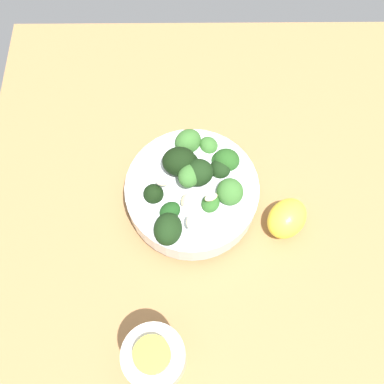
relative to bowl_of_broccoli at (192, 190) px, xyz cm
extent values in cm
cube|color=#996D42|center=(-2.46, -0.50, -6.39)|extent=(70.27, 70.27, 4.41)
cylinder|color=white|center=(0.07, 0.29, -3.47)|extent=(10.46, 10.46, 1.44)
cylinder|color=white|center=(0.07, 0.29, -0.58)|extent=(19.02, 19.02, 4.32)
cylinder|color=silver|center=(0.07, 0.29, 1.18)|extent=(15.74, 15.74, 0.80)
cylinder|color=#2F662B|center=(-3.95, -2.49, 0.29)|extent=(1.35, 1.42, 1.16)
ellipsoid|color=black|center=(-3.95, -2.49, 1.63)|extent=(4.42, 4.33, 3.00)
cylinder|color=#589D47|center=(5.46, 1.39, 0.20)|extent=(1.20, 1.20, 1.11)
ellipsoid|color=black|center=(5.46, 1.39, 1.63)|extent=(3.99, 4.22, 3.81)
cylinder|color=#3C7A32|center=(-2.36, -6.44, -0.13)|extent=(1.60, 1.39, 1.38)
ellipsoid|color=#386B2B|center=(-2.36, -6.44, 1.28)|extent=(4.48, 4.19, 3.34)
cylinder|color=#3C7A32|center=(-0.81, -1.22, 1.36)|extent=(2.22, 2.18, 1.59)
ellipsoid|color=black|center=(-0.81, -1.22, 3.10)|extent=(5.43, 5.07, 5.68)
cylinder|color=#3C7A32|center=(0.50, -3.65, 0.52)|extent=(1.30, 1.18, 1.58)
ellipsoid|color=black|center=(0.50, -3.65, 2.03)|extent=(3.71, 3.79, 2.27)
cylinder|color=#4A8F3C|center=(-2.76, 2.90, 0.30)|extent=(1.43, 1.36, 1.59)
ellipsoid|color=#2D6023|center=(-2.76, 2.90, 1.75)|extent=(4.05, 3.99, 2.97)
cylinder|color=#3C7A32|center=(1.79, -2.83, 1.27)|extent=(1.84, 1.73, 1.98)
ellipsoid|color=black|center=(1.79, -2.83, 3.32)|extent=(6.05, 5.55, 5.96)
cylinder|color=#2F662B|center=(0.60, -6.92, -0.13)|extent=(1.61, 1.66, 1.56)
ellipsoid|color=#386B2B|center=(0.60, -6.92, 1.75)|extent=(5.99, 5.83, 4.47)
cylinder|color=#2F662B|center=(-4.91, -3.86, 0.10)|extent=(1.67, 1.78, 1.48)
ellipsoid|color=#23511C|center=(-4.91, -3.86, 1.68)|extent=(4.62, 4.64, 3.61)
cylinder|color=#4A8F3C|center=(3.35, 6.65, 0.00)|extent=(1.75, 1.83, 1.99)
ellipsoid|color=black|center=(3.35, 6.65, 1.97)|extent=(5.41, 5.25, 4.80)
cylinder|color=#2F662B|center=(3.12, 4.04, 0.57)|extent=(1.39, 1.42, 1.01)
ellipsoid|color=#194216|center=(3.12, 4.04, 1.84)|extent=(4.34, 3.90, 3.02)
cylinder|color=#589D47|center=(-4.06, -3.92, -0.03)|extent=(1.44, 1.42, 1.50)
ellipsoid|color=#23511C|center=(-4.06, -3.92, 1.43)|extent=(4.62, 4.04, 3.80)
cylinder|color=#2F662B|center=(-5.17, 1.42, 0.38)|extent=(2.26, 1.96, 2.01)
ellipsoid|color=#386B2B|center=(-5.17, 1.42, 2.34)|extent=(4.38, 5.10, 4.03)
cylinder|color=#589D47|center=(0.42, -0.40, 2.03)|extent=(1.54, 1.33, 1.61)
ellipsoid|color=#386B2B|center=(0.42, -0.40, 3.61)|extent=(4.99, 4.77, 3.64)
ellipsoid|color=#DBBC84|center=(0.37, 6.26, 3.66)|extent=(1.18, 1.83, 0.97)
ellipsoid|color=#DBBC84|center=(1.72, -4.23, 3.81)|extent=(1.88, 1.96, 1.30)
ellipsoid|color=#DBBC84|center=(1.07, 2.75, 2.87)|extent=(1.63, 2.07, 1.30)
ellipsoid|color=#DBBC84|center=(-2.26, 2.83, 3.83)|extent=(2.05, 1.58, 0.85)
ellipsoid|color=#DBBC84|center=(4.02, 0.59, 3.87)|extent=(1.79, 1.27, 1.23)
ellipsoid|color=yellow|center=(-13.60, 3.87, -1.74)|extent=(8.16, 8.31, 4.89)
cylinder|color=beige|center=(4.63, 22.87, 0.89)|extent=(7.32, 7.32, 10.16)
cylinder|color=gold|center=(4.63, 22.87, 6.74)|extent=(4.19, 4.19, 1.53)
camera|label=1|loc=(0.26, 26.42, 59.09)|focal=42.04mm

